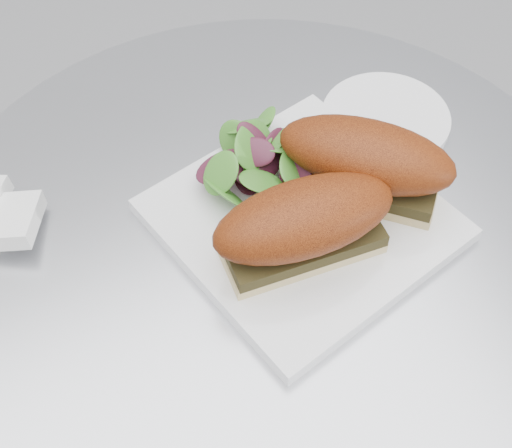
% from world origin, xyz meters
% --- Properties ---
extents(table, '(0.70, 0.70, 0.73)m').
position_xyz_m(table, '(0.00, 0.00, 0.49)').
color(table, '#B1B3B8').
rests_on(table, ground).
extents(plate, '(0.29, 0.29, 0.02)m').
position_xyz_m(plate, '(0.04, 0.00, 0.74)').
color(plate, white).
rests_on(plate, table).
extents(sandwich_left, '(0.18, 0.09, 0.08)m').
position_xyz_m(sandwich_left, '(0.02, -0.04, 0.79)').
color(sandwich_left, '#D4BC84').
rests_on(sandwich_left, plate).
extents(sandwich_right, '(0.18, 0.18, 0.08)m').
position_xyz_m(sandwich_right, '(0.11, 0.01, 0.79)').
color(sandwich_right, '#D4BC84').
rests_on(sandwich_right, plate).
extents(salad, '(0.12, 0.12, 0.05)m').
position_xyz_m(salad, '(0.02, 0.08, 0.77)').
color(salad, '#4F9A32').
rests_on(salad, plate).
extents(saucer, '(0.14, 0.14, 0.01)m').
position_xyz_m(saucer, '(0.19, 0.09, 0.74)').
color(saucer, white).
rests_on(saucer, table).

